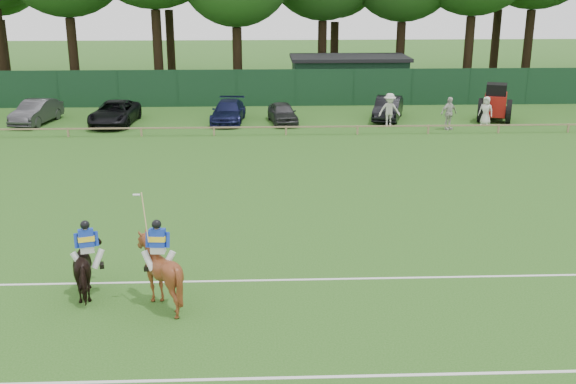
{
  "coord_description": "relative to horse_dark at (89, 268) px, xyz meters",
  "views": [
    {
      "loc": [
        -0.38,
        -18.71,
        8.27
      ],
      "look_at": [
        0.5,
        3.0,
        1.4
      ],
      "focal_mm": 42.0,
      "sensor_mm": 36.0,
      "label": 1
    }
  ],
  "objects": [
    {
      "name": "ground",
      "position": [
        5.12,
        1.66,
        -0.78
      ],
      "size": [
        160.0,
        160.0,
        0.0
      ],
      "primitive_type": "plane",
      "color": "#1E4C14",
      "rests_on": "ground"
    },
    {
      "name": "horse_dark",
      "position": [
        0.0,
        0.0,
        0.0
      ],
      "size": [
        1.33,
        2.01,
        1.56
      ],
      "primitive_type": "imported",
      "rotation": [
        0.0,
        0.0,
        3.42
      ],
      "color": "black",
      "rests_on": "ground"
    },
    {
      "name": "horse_chestnut",
      "position": [
        2.02,
        -0.72,
        0.16
      ],
      "size": [
        1.65,
        1.82,
        1.88
      ],
      "primitive_type": "imported",
      "rotation": [
        0.0,
        0.0,
        3.06
      ],
      "color": "brown",
      "rests_on": "ground"
    },
    {
      "name": "sedan_grey",
      "position": [
        -8.73,
        23.39,
        -0.07
      ],
      "size": [
        2.22,
        4.49,
        1.42
      ],
      "primitive_type": "imported",
      "rotation": [
        0.0,
        0.0,
        -0.17
      ],
      "color": "#323235",
      "rests_on": "ground"
    },
    {
      "name": "suv_black",
      "position": [
        -3.97,
        22.94,
        -0.09
      ],
      "size": [
        2.53,
        5.06,
        1.38
      ],
      "primitive_type": "imported",
      "rotation": [
        0.0,
        0.0,
        -0.05
      ],
      "color": "black",
      "rests_on": "ground"
    },
    {
      "name": "sedan_navy",
      "position": [
        2.76,
        23.3,
        -0.13
      ],
      "size": [
        2.17,
        4.61,
        1.3
      ],
      "primitive_type": "imported",
      "rotation": [
        0.0,
        0.0,
        -0.08
      ],
      "color": "#13173D",
      "rests_on": "ground"
    },
    {
      "name": "hatch_grey",
      "position": [
        6.04,
        22.92,
        -0.16
      ],
      "size": [
        1.97,
        3.8,
        1.24
      ],
      "primitive_type": "imported",
      "rotation": [
        0.0,
        0.0,
        0.15
      ],
      "color": "#302F32",
      "rests_on": "ground"
    },
    {
      "name": "estate_black",
      "position": [
        12.58,
        23.78,
        -0.09
      ],
      "size": [
        2.64,
        4.46,
        1.39
      ],
      "primitive_type": "imported",
      "rotation": [
        0.0,
        0.0,
        -0.3
      ],
      "color": "black",
      "rests_on": "ground"
    },
    {
      "name": "spectator_left",
      "position": [
        12.25,
        21.61,
        0.2
      ],
      "size": [
        1.32,
        0.81,
        1.97
      ],
      "primitive_type": "imported",
      "rotation": [
        0.0,
        0.0,
        0.06
      ],
      "color": "beige",
      "rests_on": "ground"
    },
    {
      "name": "spectator_mid",
      "position": [
        15.51,
        20.71,
        0.16
      ],
      "size": [
        1.2,
        0.9,
        1.89
      ],
      "primitive_type": "imported",
      "rotation": [
        0.0,
        0.0,
        0.45
      ],
      "color": "beige",
      "rests_on": "ground"
    },
    {
      "name": "spectator_right",
      "position": [
        18.06,
        21.88,
        0.07
      ],
      "size": [
        0.99,
        0.92,
        1.7
      ],
      "primitive_type": "imported",
      "rotation": [
        0.0,
        0.0,
        -0.61
      ],
      "color": "silver",
      "rests_on": "ground"
    },
    {
      "name": "rider_dark",
      "position": [
        0.0,
        -0.01,
        0.71
      ],
      "size": [
        0.92,
        0.51,
        1.41
      ],
      "rotation": [
        0.0,
        0.0,
        3.42
      ],
      "color": "silver",
      "rests_on": "ground"
    },
    {
      "name": "rider_chestnut",
      "position": [
        2.02,
        -0.73,
        0.97
      ],
      "size": [
        0.94,
        0.61,
        2.05
      ],
      "rotation": [
        0.0,
        0.0,
        3.06
      ],
      "color": "silver",
      "rests_on": "ground"
    },
    {
      "name": "pitch_lines",
      "position": [
        5.12,
        -1.84,
        -0.78
      ],
      "size": [
        60.0,
        5.1,
        0.01
      ],
      "color": "silver",
      "rests_on": "ground"
    },
    {
      "name": "pitch_rail",
      "position": [
        5.12,
        19.66,
        -0.34
      ],
      "size": [
        62.1,
        0.1,
        0.5
      ],
      "color": "#997F5B",
      "rests_on": "ground"
    },
    {
      "name": "perimeter_fence",
      "position": [
        5.12,
        28.66,
        0.47
      ],
      "size": [
        92.08,
        0.08,
        2.5
      ],
      "color": "#14351E",
      "rests_on": "ground"
    },
    {
      "name": "utility_shed",
      "position": [
        11.12,
        31.66,
        0.76
      ],
      "size": [
        8.4,
        4.4,
        3.04
      ],
      "color": "#14331E",
      "rests_on": "ground"
    },
    {
      "name": "tree_row",
      "position": [
        7.12,
        36.66,
        -0.78
      ],
      "size": [
        96.0,
        12.0,
        21.0
      ],
      "primitive_type": null,
      "color": "#26561C",
      "rests_on": "ground"
    },
    {
      "name": "tractor",
      "position": [
        19.0,
        23.02,
        0.31
      ],
      "size": [
        2.68,
        3.22,
        2.32
      ],
      "rotation": [
        0.0,
        0.0,
        -0.36
      ],
      "color": "maroon",
      "rests_on": "ground"
    }
  ]
}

